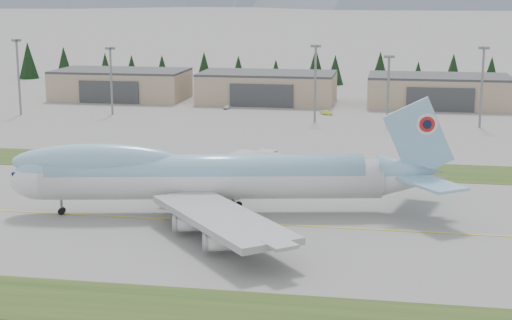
% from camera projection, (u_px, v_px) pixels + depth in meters
% --- Properties ---
extents(ground, '(7000.00, 7000.00, 0.00)m').
position_uv_depth(ground, '(216.00, 222.00, 135.44)').
color(ground, slate).
rests_on(ground, ground).
extents(grass_strip_near, '(400.00, 14.00, 0.08)m').
position_uv_depth(grass_strip_near, '(149.00, 307.00, 98.84)').
color(grass_strip_near, '#254117').
rests_on(grass_strip_near, ground).
extents(grass_strip_far, '(400.00, 18.00, 0.08)m').
position_uv_depth(grass_strip_far, '(259.00, 166.00, 178.77)').
color(grass_strip_far, '#254117').
rests_on(grass_strip_far, ground).
extents(taxiway_line_main, '(400.00, 0.40, 0.02)m').
position_uv_depth(taxiway_line_main, '(216.00, 222.00, 135.44)').
color(taxiway_line_main, yellow).
rests_on(taxiway_line_main, ground).
extents(boeing_747_freighter, '(80.07, 67.57, 21.00)m').
position_uv_depth(boeing_747_freighter, '(207.00, 176.00, 139.13)').
color(boeing_747_freighter, silver).
rests_on(boeing_747_freighter, ground).
extents(hangar_left, '(48.00, 26.60, 10.80)m').
position_uv_depth(hangar_left, '(121.00, 84.00, 290.47)').
color(hangar_left, tan).
rests_on(hangar_left, ground).
extents(hangar_center, '(48.00, 26.60, 10.80)m').
position_uv_depth(hangar_center, '(267.00, 87.00, 281.19)').
color(hangar_center, tan).
rests_on(hangar_center, ground).
extents(hangar_right, '(48.00, 26.60, 10.80)m').
position_uv_depth(hangar_right, '(438.00, 91.00, 271.06)').
color(hangar_right, tan).
rests_on(hangar_right, ground).
extents(floodlight_masts, '(189.45, 9.74, 24.26)m').
position_uv_depth(floodlight_masts, '(316.00, 70.00, 235.75)').
color(floodlight_masts, slate).
rests_on(floodlight_masts, ground).
extents(service_vehicle_a, '(2.08, 4.10, 1.34)m').
position_uv_depth(service_vehicle_a, '(227.00, 109.00, 265.77)').
color(service_vehicle_a, silver).
rests_on(service_vehicle_a, ground).
extents(service_vehicle_b, '(4.40, 3.12, 1.38)m').
position_uv_depth(service_vehicle_b, '(327.00, 115.00, 253.49)').
color(service_vehicle_b, '#BBCB32').
rests_on(service_vehicle_b, ground).
extents(service_vehicle_c, '(1.78, 4.01, 1.14)m').
position_uv_depth(service_vehicle_c, '(440.00, 111.00, 262.04)').
color(service_vehicle_c, silver).
rests_on(service_vehicle_c, ground).
extents(conifer_belt, '(278.54, 15.81, 16.76)m').
position_uv_depth(conifer_belt, '(340.00, 67.00, 337.55)').
color(conifer_belt, black).
rests_on(conifer_belt, ground).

